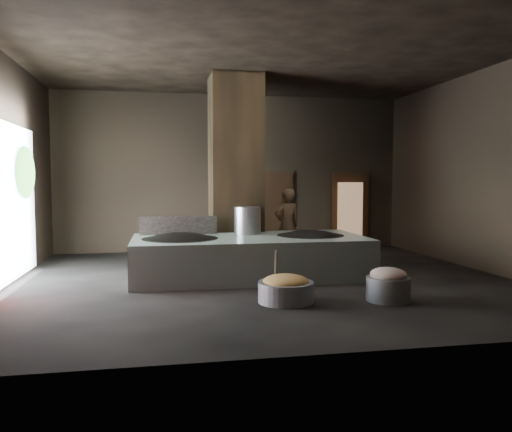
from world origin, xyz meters
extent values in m
cube|color=black|center=(0.00, 0.00, -0.05)|extent=(10.00, 9.00, 0.10)
cube|color=black|center=(0.00, 0.00, 4.55)|extent=(10.00, 9.00, 0.10)
cube|color=black|center=(0.00, 4.55, 2.25)|extent=(10.00, 0.10, 4.50)
cube|color=black|center=(0.00, -4.55, 2.25)|extent=(10.00, 0.10, 4.50)
cube|color=black|center=(5.05, 0.00, 2.25)|extent=(0.10, 9.00, 4.50)
cube|color=black|center=(-0.30, 1.90, 2.25)|extent=(1.20, 1.20, 4.50)
cube|color=silver|center=(-0.23, 0.37, 0.42)|extent=(4.85, 2.33, 0.84)
cube|color=black|center=(-0.23, 0.37, 0.82)|extent=(4.74, 2.28, 0.03)
ellipsoid|color=black|center=(-1.68, 0.32, 0.75)|extent=(1.53, 1.53, 0.42)
cylinder|color=black|center=(-1.68, 0.32, 0.82)|extent=(1.56, 1.56, 0.05)
ellipsoid|color=black|center=(1.12, 0.42, 0.75)|extent=(1.42, 1.42, 0.40)
cylinder|color=black|center=(1.12, 0.42, 0.82)|extent=(1.45, 1.45, 0.05)
cylinder|color=#B2B3BB|center=(-0.18, 0.92, 1.13)|extent=(0.59, 0.59, 0.63)
cube|color=black|center=(-1.68, 1.12, 1.03)|extent=(1.69, 0.07, 0.42)
imported|color=brown|center=(1.02, 2.07, 0.92)|extent=(0.75, 0.57, 1.83)
cylinder|color=gray|center=(-0.03, -1.98, 0.17)|extent=(1.14, 1.14, 0.34)
ellipsoid|color=#A3A751|center=(-0.03, -1.98, 0.35)|extent=(0.76, 0.76, 0.23)
cylinder|color=#B2B3BB|center=(-0.18, -1.83, 0.55)|extent=(0.09, 0.37, 0.66)
cylinder|color=gray|center=(1.69, -2.20, 0.20)|extent=(0.89, 0.89, 0.40)
ellipsoid|color=tan|center=(1.69, -2.20, 0.45)|extent=(0.61, 0.61, 0.23)
cube|color=black|center=(1.20, 4.45, 1.10)|extent=(1.18, 0.08, 2.38)
cube|color=#8C6647|center=(1.13, 4.44, 1.05)|extent=(0.76, 0.04, 1.79)
cube|color=black|center=(3.60, 4.45, 1.10)|extent=(1.18, 0.08, 2.38)
cube|color=#8C6647|center=(3.53, 4.25, 1.05)|extent=(0.78, 0.04, 1.86)
cube|color=white|center=(-4.95, 0.20, 1.60)|extent=(0.04, 4.20, 3.10)
ellipsoid|color=#194714|center=(-4.85, 1.30, 2.20)|extent=(0.28, 1.10, 1.10)
camera|label=1|loc=(-2.04, -9.92, 2.01)|focal=35.00mm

